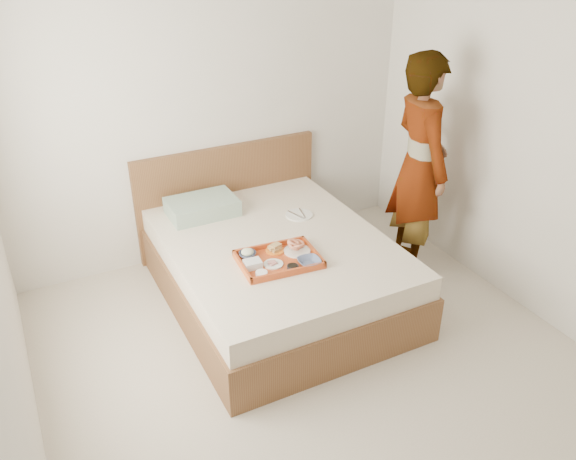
# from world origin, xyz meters

# --- Properties ---
(ground) EXTENTS (3.50, 4.00, 0.01)m
(ground) POSITION_xyz_m (0.00, 0.00, 0.00)
(ground) COLOR beige
(ground) RESTS_ON ground
(wall_back) EXTENTS (3.50, 0.01, 2.60)m
(wall_back) POSITION_xyz_m (0.00, 2.00, 1.30)
(wall_back) COLOR silver
(wall_back) RESTS_ON ground
(wall_right) EXTENTS (0.01, 4.00, 2.60)m
(wall_right) POSITION_xyz_m (1.75, 0.00, 1.30)
(wall_right) COLOR silver
(wall_right) RESTS_ON ground
(bed) EXTENTS (1.65, 2.00, 0.53)m
(bed) POSITION_xyz_m (0.09, 1.00, 0.27)
(bed) COLOR brown
(bed) RESTS_ON ground
(headboard) EXTENTS (1.65, 0.06, 0.95)m
(headboard) POSITION_xyz_m (0.09, 1.97, 0.47)
(headboard) COLOR brown
(headboard) RESTS_ON ground
(pillow) EXTENTS (0.55, 0.37, 0.13)m
(pillow) POSITION_xyz_m (-0.26, 1.66, 0.60)
(pillow) COLOR #9EB39D
(pillow) RESTS_ON bed
(tray) EXTENTS (0.59, 0.45, 0.05)m
(tray) POSITION_xyz_m (-0.04, 0.71, 0.56)
(tray) COLOR #D15416
(tray) RESTS_ON bed
(prawn_plate) EXTENTS (0.21, 0.21, 0.01)m
(prawn_plate) POSITION_xyz_m (0.14, 0.75, 0.55)
(prawn_plate) COLOR white
(prawn_plate) RESTS_ON tray
(navy_bowl_big) EXTENTS (0.17, 0.17, 0.04)m
(navy_bowl_big) POSITION_xyz_m (0.13, 0.56, 0.56)
(navy_bowl_big) COLOR navy
(navy_bowl_big) RESTS_ON tray
(sauce_dish) EXTENTS (0.09, 0.09, 0.03)m
(sauce_dish) POSITION_xyz_m (-0.00, 0.56, 0.56)
(sauce_dish) COLOR black
(sauce_dish) RESTS_ON tray
(meat_plate) EXTENTS (0.15, 0.15, 0.01)m
(meat_plate) POSITION_xyz_m (-0.09, 0.67, 0.55)
(meat_plate) COLOR white
(meat_plate) RESTS_ON tray
(bread_plate) EXTENTS (0.15, 0.15, 0.01)m
(bread_plate) POSITION_xyz_m (-0.00, 0.83, 0.55)
(bread_plate) COLOR orange
(bread_plate) RESTS_ON tray
(salad_bowl) EXTENTS (0.13, 0.13, 0.04)m
(salad_bowl) POSITION_xyz_m (-0.21, 0.85, 0.56)
(salad_bowl) COLOR navy
(salad_bowl) RESTS_ON tray
(plastic_tub) EXTENTS (0.12, 0.11, 0.05)m
(plastic_tub) POSITION_xyz_m (-0.23, 0.71, 0.57)
(plastic_tub) COLOR silver
(plastic_tub) RESTS_ON tray
(cheese_round) EXTENTS (0.09, 0.09, 0.03)m
(cheese_round) POSITION_xyz_m (-0.22, 0.58, 0.56)
(cheese_round) COLOR white
(cheese_round) RESTS_ON tray
(dinner_plate) EXTENTS (0.23, 0.23, 0.01)m
(dinner_plate) POSITION_xyz_m (0.43, 1.27, 0.54)
(dinner_plate) COLOR white
(dinner_plate) RESTS_ON bed
(person) EXTENTS (0.55, 0.73, 1.82)m
(person) POSITION_xyz_m (1.34, 0.94, 0.91)
(person) COLOR white
(person) RESTS_ON ground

